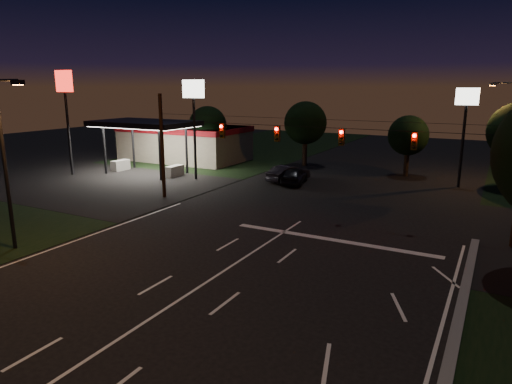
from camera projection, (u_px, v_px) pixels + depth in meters
The scene contains 17 objects.
ground at pixel (158, 314), 17.45m from camera, with size 140.00×140.00×0.00m, color black.
cross_street_left at pixel (101, 185), 40.42m from camera, with size 20.00×16.00×0.02m, color black.
stop_bar at pixel (332, 240), 25.91m from camera, with size 12.00×0.50×0.01m, color silver.
utility_pole_right at pixel (512, 247), 24.75m from camera, with size 0.30×0.30×9.00m, color black.
utility_pole_left at pixel (165, 197), 35.86m from camera, with size 0.28×0.28×8.00m, color black.
signal_span at pixel (308, 135), 29.03m from camera, with size 24.00×0.40×1.56m.
gas_station at pixel (182, 140), 53.08m from camera, with size 14.20×16.10×5.25m.
pole_sign_left_near at pixel (194, 104), 41.21m from camera, with size 2.20×0.30×9.10m.
pole_sign_left_far at pixel (65, 96), 43.20m from camera, with size 2.00×0.30×10.00m.
pole_sign_right at pixel (466, 114), 38.05m from camera, with size 1.80×0.30×8.40m.
street_light_left at pixel (6, 152), 23.18m from camera, with size 2.20×0.35×9.00m.
street_light_right_far at pixel (508, 126), 38.49m from camera, with size 2.20×0.35×9.00m.
tree_far_a at pixel (208, 126), 50.63m from camera, with size 4.20×4.20×6.42m.
tree_far_b at pixel (306, 123), 49.35m from camera, with size 4.60×4.60×6.98m.
tree_far_c at pixel (409, 136), 43.55m from camera, with size 3.80×3.80×5.86m.
car_oncoming_a at pixel (294, 176), 40.66m from camera, with size 1.78×4.41×1.50m, color black.
car_oncoming_b at pixel (288, 174), 41.65m from camera, with size 1.58×4.52×1.49m, color black.
Camera 1 is at (10.90, -12.23, 8.49)m, focal length 32.00 mm.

